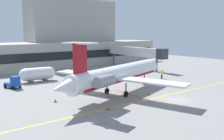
{
  "coord_description": "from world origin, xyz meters",
  "views": [
    {
      "loc": [
        -29.76,
        -23.43,
        10.06
      ],
      "look_at": [
        -1.24,
        13.87,
        3.0
      ],
      "focal_mm": 40.11,
      "sensor_mm": 36.0,
      "label": 1
    }
  ],
  "objects_px": {
    "pushback_tractor": "(84,75)",
    "marshaller": "(162,74)",
    "regional_jet": "(118,74)",
    "baggage_tug": "(13,83)",
    "fuel_tank": "(38,74)"
  },
  "relations": [
    {
      "from": "baggage_tug",
      "to": "pushback_tractor",
      "type": "height_order",
      "value": "baggage_tug"
    },
    {
      "from": "pushback_tractor",
      "to": "fuel_tank",
      "type": "xyz_separation_m",
      "value": [
        -8.67,
        4.13,
        0.63
      ]
    },
    {
      "from": "baggage_tug",
      "to": "marshaller",
      "type": "relative_size",
      "value": 1.68
    },
    {
      "from": "pushback_tractor",
      "to": "fuel_tank",
      "type": "bearing_deg",
      "value": 154.51
    },
    {
      "from": "regional_jet",
      "to": "marshaller",
      "type": "height_order",
      "value": "regional_jet"
    },
    {
      "from": "regional_jet",
      "to": "marshaller",
      "type": "xyz_separation_m",
      "value": [
        16.4,
        5.18,
        -2.34
      ]
    },
    {
      "from": "marshaller",
      "to": "pushback_tractor",
      "type": "bearing_deg",
      "value": 146.59
    },
    {
      "from": "pushback_tractor",
      "to": "marshaller",
      "type": "xyz_separation_m",
      "value": [
        14.15,
        -9.34,
        0.06
      ]
    },
    {
      "from": "baggage_tug",
      "to": "regional_jet",
      "type": "bearing_deg",
      "value": -50.65
    },
    {
      "from": "regional_jet",
      "to": "pushback_tractor",
      "type": "relative_size",
      "value": 7.96
    },
    {
      "from": "pushback_tractor",
      "to": "marshaller",
      "type": "bearing_deg",
      "value": -33.41
    },
    {
      "from": "regional_jet",
      "to": "pushback_tractor",
      "type": "distance_m",
      "value": 14.88
    },
    {
      "from": "pushback_tractor",
      "to": "marshaller",
      "type": "height_order",
      "value": "pushback_tractor"
    },
    {
      "from": "pushback_tractor",
      "to": "marshaller",
      "type": "distance_m",
      "value": 16.96
    },
    {
      "from": "pushback_tractor",
      "to": "regional_jet",
      "type": "bearing_deg",
      "value": -98.8
    }
  ]
}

